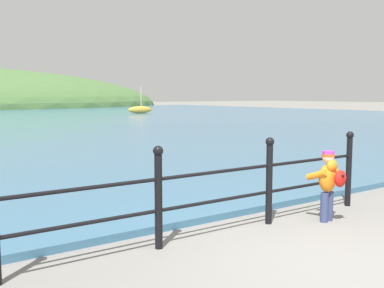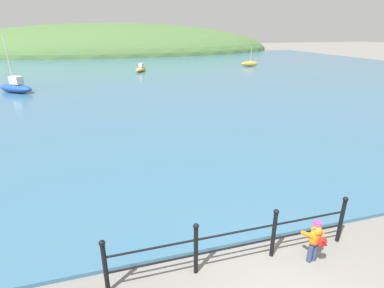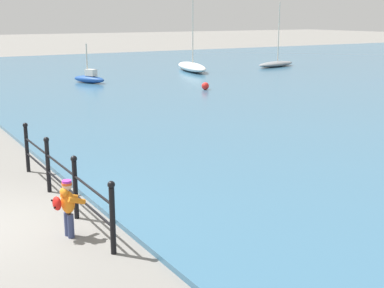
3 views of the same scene
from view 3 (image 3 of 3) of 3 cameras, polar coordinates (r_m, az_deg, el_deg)
iron_railing at (r=10.89m, az=-13.85°, el=-3.05°), size 5.44×0.12×1.21m
child_in_coat at (r=9.28m, az=-13.21°, el=-6.16°), size 0.41×0.55×1.00m
boat_red_dinghy at (r=35.49m, az=-0.03°, el=8.26°), size 5.04×2.45×5.92m
boat_far_right at (r=29.76m, az=-10.90°, el=6.91°), size 2.22×1.51×2.10m
boat_nearest_quay at (r=39.03m, az=8.95°, el=8.47°), size 1.95×3.88×4.50m
mooring_buoy at (r=26.52m, az=1.43°, el=6.20°), size 0.36×0.36×0.36m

